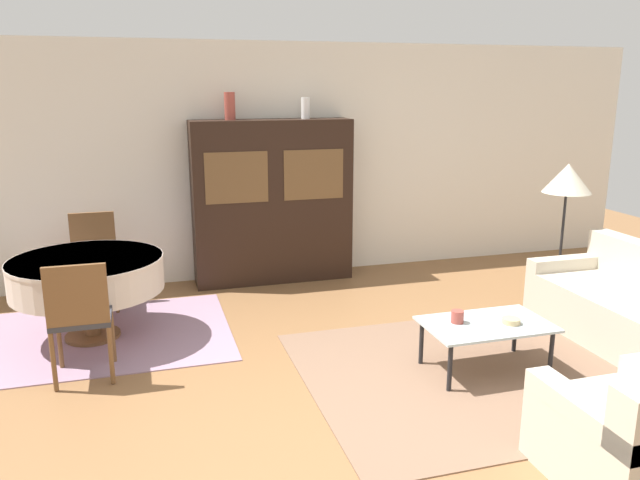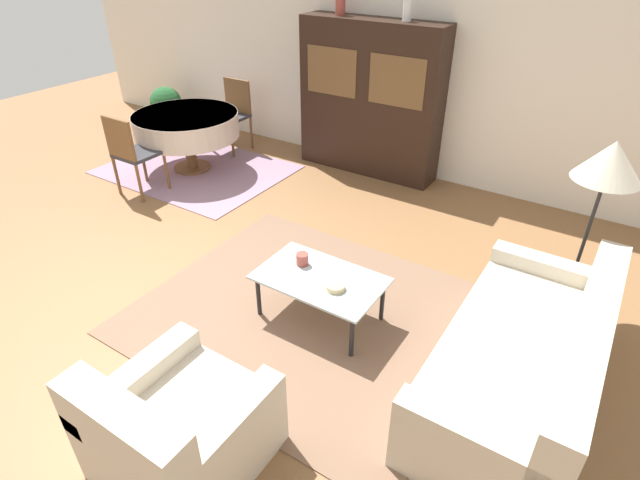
# 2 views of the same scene
# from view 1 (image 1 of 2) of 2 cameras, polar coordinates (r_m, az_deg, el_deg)

# --- Properties ---
(ground_plane) EXTENTS (14.00, 14.00, 0.00)m
(ground_plane) POSITION_cam_1_polar(r_m,az_deg,el_deg) (4.32, 2.77, -16.97)
(ground_plane) COLOR brown
(wall_back) EXTENTS (10.00, 0.06, 2.70)m
(wall_back) POSITION_cam_1_polar(r_m,az_deg,el_deg) (7.28, -6.48, 7.04)
(wall_back) COLOR silver
(wall_back) RESTS_ON ground_plane
(area_rug) EXTENTS (2.64, 2.31, 0.01)m
(area_rug) POSITION_cam_1_polar(r_m,az_deg,el_deg) (5.19, 13.69, -11.68)
(area_rug) COLOR brown
(area_rug) RESTS_ON ground_plane
(dining_rug) EXTENTS (2.30, 1.73, 0.01)m
(dining_rug) POSITION_cam_1_polar(r_m,az_deg,el_deg) (6.06, -19.41, -8.31)
(dining_rug) COLOR gray
(dining_rug) RESTS_ON ground_plane
(armchair) EXTENTS (0.84, 0.87, 0.78)m
(armchair) POSITION_cam_1_polar(r_m,az_deg,el_deg) (4.07, 27.05, -15.89)
(armchair) COLOR beige
(armchair) RESTS_ON ground_plane
(coffee_table) EXTENTS (0.99, 0.61, 0.39)m
(coffee_table) POSITION_cam_1_polar(r_m,az_deg,el_deg) (5.12, 14.95, -7.74)
(coffee_table) COLOR black
(coffee_table) RESTS_ON area_rug
(display_cabinet) EXTENTS (1.80, 0.42, 1.85)m
(display_cabinet) POSITION_cam_1_polar(r_m,az_deg,el_deg) (7.14, -4.37, 3.51)
(display_cabinet) COLOR black
(display_cabinet) RESTS_ON ground_plane
(dining_table) EXTENTS (1.32, 1.32, 0.74)m
(dining_table) POSITION_cam_1_polar(r_m,az_deg,el_deg) (5.87, -20.50, -2.97)
(dining_table) COLOR brown
(dining_table) RESTS_ON dining_rug
(dining_chair_near) EXTENTS (0.44, 0.44, 0.95)m
(dining_chair_near) POSITION_cam_1_polar(r_m,az_deg,el_deg) (5.05, -21.11, -6.25)
(dining_chair_near) COLOR brown
(dining_chair_near) RESTS_ON dining_rug
(dining_chair_far) EXTENTS (0.44, 0.44, 0.95)m
(dining_chair_far) POSITION_cam_1_polar(r_m,az_deg,el_deg) (6.72, -19.99, -1.20)
(dining_chair_far) COLOR brown
(dining_chair_far) RESTS_ON dining_rug
(floor_lamp) EXTENTS (0.49, 0.49, 1.45)m
(floor_lamp) POSITION_cam_1_polar(r_m,az_deg,el_deg) (6.87, 21.67, 4.94)
(floor_lamp) COLOR black
(floor_lamp) RESTS_ON ground_plane
(cup) EXTENTS (0.10, 0.10, 0.10)m
(cup) POSITION_cam_1_polar(r_m,az_deg,el_deg) (5.04, 12.45, -6.86)
(cup) COLOR #9E4238
(cup) RESTS_ON coffee_table
(bowl) EXTENTS (0.14, 0.14, 0.04)m
(bowl) POSITION_cam_1_polar(r_m,az_deg,el_deg) (5.14, 17.06, -7.08)
(bowl) COLOR tan
(bowl) RESTS_ON coffee_table
(vase_tall) EXTENTS (0.12, 0.12, 0.30)m
(vase_tall) POSITION_cam_1_polar(r_m,az_deg,el_deg) (6.94, -8.25, 12.02)
(vase_tall) COLOR #9E4238
(vase_tall) RESTS_ON display_cabinet
(vase_short) EXTENTS (0.09, 0.09, 0.23)m
(vase_short) POSITION_cam_1_polar(r_m,az_deg,el_deg) (7.11, -1.34, 11.96)
(vase_short) COLOR white
(vase_short) RESTS_ON display_cabinet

